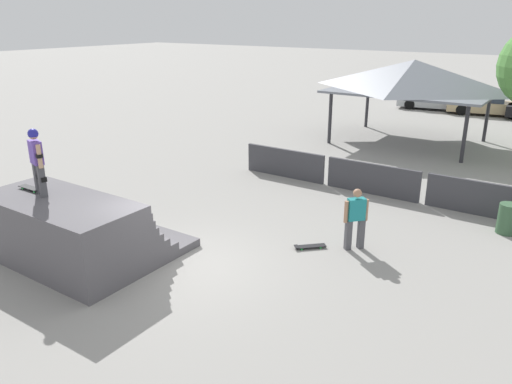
{
  "coord_description": "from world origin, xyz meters",
  "views": [
    {
      "loc": [
        7.46,
        -7.81,
        5.66
      ],
      "look_at": [
        -0.13,
        3.37,
        0.9
      ],
      "focal_mm": 35.0,
      "sensor_mm": 36.0,
      "label": 1
    }
  ],
  "objects_px": {
    "bystander_walking": "(356,216)",
    "parked_car_silver": "(432,100)",
    "skater_on_deck": "(37,157)",
    "skateboard_on_deck": "(32,188)",
    "skateboard_on_ground": "(309,246)",
    "trash_bin": "(508,219)",
    "parked_car_tan": "(486,105)"
  },
  "relations": [
    {
      "from": "bystander_walking",
      "to": "parked_car_silver",
      "type": "bearing_deg",
      "value": -127.07
    },
    {
      "from": "skateboard_on_ground",
      "to": "trash_bin",
      "type": "height_order",
      "value": "trash_bin"
    },
    {
      "from": "parked_car_silver",
      "to": "parked_car_tan",
      "type": "relative_size",
      "value": 0.94
    },
    {
      "from": "bystander_walking",
      "to": "parked_car_tan",
      "type": "distance_m",
      "value": 21.97
    },
    {
      "from": "skateboard_on_ground",
      "to": "skateboard_on_deck",
      "type": "bearing_deg",
      "value": -8.82
    },
    {
      "from": "skater_on_deck",
      "to": "parked_car_tan",
      "type": "relative_size",
      "value": 0.34
    },
    {
      "from": "skater_on_deck",
      "to": "bystander_walking",
      "type": "xyz_separation_m",
      "value": [
        6.07,
        4.67,
        -1.66
      ]
    },
    {
      "from": "trash_bin",
      "to": "parked_car_tan",
      "type": "relative_size",
      "value": 0.18
    },
    {
      "from": "skater_on_deck",
      "to": "parked_car_tan",
      "type": "xyz_separation_m",
      "value": [
        5.06,
        26.62,
        -1.96
      ]
    },
    {
      "from": "skater_on_deck",
      "to": "skateboard_on_ground",
      "type": "xyz_separation_m",
      "value": [
        5.11,
        4.03,
        -2.5
      ]
    },
    {
      "from": "bystander_walking",
      "to": "skateboard_on_deck",
      "type": "bearing_deg",
      "value": -12.87
    },
    {
      "from": "bystander_walking",
      "to": "parked_car_silver",
      "type": "height_order",
      "value": "bystander_walking"
    },
    {
      "from": "bystander_walking",
      "to": "parked_car_tan",
      "type": "relative_size",
      "value": 0.35
    },
    {
      "from": "bystander_walking",
      "to": "skateboard_on_ground",
      "type": "distance_m",
      "value": 1.43
    },
    {
      "from": "bystander_walking",
      "to": "skateboard_on_ground",
      "type": "relative_size",
      "value": 2.23
    },
    {
      "from": "bystander_walking",
      "to": "skateboard_on_ground",
      "type": "height_order",
      "value": "bystander_walking"
    },
    {
      "from": "skateboard_on_deck",
      "to": "trash_bin",
      "type": "distance_m",
      "value": 12.52
    },
    {
      "from": "skater_on_deck",
      "to": "skateboard_on_deck",
      "type": "relative_size",
      "value": 2.03
    },
    {
      "from": "skateboard_on_deck",
      "to": "skateboard_on_ground",
      "type": "bearing_deg",
      "value": 34.95
    },
    {
      "from": "parked_car_tan",
      "to": "parked_car_silver",
      "type": "bearing_deg",
      "value": 166.94
    },
    {
      "from": "skater_on_deck",
      "to": "parked_car_tan",
      "type": "height_order",
      "value": "skater_on_deck"
    },
    {
      "from": "parked_car_silver",
      "to": "parked_car_tan",
      "type": "height_order",
      "value": "same"
    },
    {
      "from": "skater_on_deck",
      "to": "skateboard_on_ground",
      "type": "relative_size",
      "value": 2.2
    },
    {
      "from": "skateboard_on_ground",
      "to": "parked_car_tan",
      "type": "xyz_separation_m",
      "value": [
        -0.05,
        22.59,
        0.54
      ]
    },
    {
      "from": "skateboard_on_deck",
      "to": "parked_car_silver",
      "type": "bearing_deg",
      "value": 84.66
    },
    {
      "from": "skater_on_deck",
      "to": "parked_car_silver",
      "type": "relative_size",
      "value": 0.36
    },
    {
      "from": "skateboard_on_ground",
      "to": "trash_bin",
      "type": "distance_m",
      "value": 5.64
    },
    {
      "from": "bystander_walking",
      "to": "parked_car_silver",
      "type": "xyz_separation_m",
      "value": [
        -4.29,
        22.06,
        -0.3
      ]
    },
    {
      "from": "skater_on_deck",
      "to": "parked_car_silver",
      "type": "bearing_deg",
      "value": 103.27
    },
    {
      "from": "skater_on_deck",
      "to": "trash_bin",
      "type": "relative_size",
      "value": 1.89
    },
    {
      "from": "skater_on_deck",
      "to": "bystander_walking",
      "type": "relative_size",
      "value": 0.99
    },
    {
      "from": "skateboard_on_deck",
      "to": "parked_car_silver",
      "type": "xyz_separation_m",
      "value": [
        2.26,
        26.69,
        -1.1
      ]
    }
  ]
}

